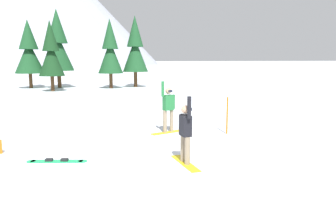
{
  "coord_description": "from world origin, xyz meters",
  "views": [
    {
      "loc": [
        -0.29,
        -9.29,
        2.92
      ],
      "look_at": [
        2.67,
        2.39,
        1.0
      ],
      "focal_mm": 35.71,
      "sensor_mm": 36.0,
      "label": 1
    }
  ],
  "objects_px": {
    "trail_marker_pole": "(227,115)",
    "pine_tree_short": "(58,45)",
    "snowboarder_midground": "(168,108)",
    "pine_tree_leaning": "(51,53)",
    "loose_snowboard_far_spare": "(57,161)",
    "pine_tree_broad": "(29,51)",
    "pine_tree_slender": "(135,49)",
    "snowboarder_foreground": "(185,132)",
    "pine_tree_twin": "(110,51)"
  },
  "relations": [
    {
      "from": "trail_marker_pole",
      "to": "pine_tree_short",
      "type": "xyz_separation_m",
      "value": [
        -7.78,
        24.01,
        3.56
      ]
    },
    {
      "from": "snowboarder_midground",
      "to": "trail_marker_pole",
      "type": "height_order",
      "value": "snowboarder_midground"
    },
    {
      "from": "pine_tree_short",
      "to": "trail_marker_pole",
      "type": "bearing_deg",
      "value": -72.05
    },
    {
      "from": "pine_tree_short",
      "to": "pine_tree_leaning",
      "type": "distance_m",
      "value": 4.06
    },
    {
      "from": "trail_marker_pole",
      "to": "loose_snowboard_far_spare",
      "type": "bearing_deg",
      "value": -160.83
    },
    {
      "from": "pine_tree_broad",
      "to": "pine_tree_leaning",
      "type": "relative_size",
      "value": 1.07
    },
    {
      "from": "pine_tree_slender",
      "to": "pine_tree_short",
      "type": "bearing_deg",
      "value": 170.62
    },
    {
      "from": "snowboarder_foreground",
      "to": "loose_snowboard_far_spare",
      "type": "relative_size",
      "value": 1.11
    },
    {
      "from": "trail_marker_pole",
      "to": "pine_tree_slender",
      "type": "bearing_deg",
      "value": 90.28
    },
    {
      "from": "pine_tree_leaning",
      "to": "loose_snowboard_far_spare",
      "type": "bearing_deg",
      "value": -85.14
    },
    {
      "from": "snowboarder_foreground",
      "to": "pine_tree_slender",
      "type": "relative_size",
      "value": 0.27
    },
    {
      "from": "snowboarder_foreground",
      "to": "pine_tree_slender",
      "type": "xyz_separation_m",
      "value": [
        2.61,
        25.98,
        3.07
      ]
    },
    {
      "from": "loose_snowboard_far_spare",
      "to": "pine_tree_slender",
      "type": "height_order",
      "value": "pine_tree_slender"
    },
    {
      "from": "trail_marker_pole",
      "to": "pine_tree_broad",
      "type": "xyz_separation_m",
      "value": [
        -10.54,
        24.14,
        2.97
      ]
    },
    {
      "from": "snowboarder_midground",
      "to": "loose_snowboard_far_spare",
      "type": "bearing_deg",
      "value": -144.04
    },
    {
      "from": "snowboarder_foreground",
      "to": "pine_tree_twin",
      "type": "height_order",
      "value": "pine_tree_twin"
    },
    {
      "from": "pine_tree_twin",
      "to": "pine_tree_broad",
      "type": "xyz_separation_m",
      "value": [
        -7.82,
        2.23,
        -0.01
      ]
    },
    {
      "from": "pine_tree_slender",
      "to": "snowboarder_midground",
      "type": "bearing_deg",
      "value": -95.4
    },
    {
      "from": "loose_snowboard_far_spare",
      "to": "pine_tree_twin",
      "type": "distance_m",
      "value": 24.61
    },
    {
      "from": "snowboarder_foreground",
      "to": "trail_marker_pole",
      "type": "distance_m",
      "value": 4.23
    },
    {
      "from": "snowboarder_midground",
      "to": "pine_tree_broad",
      "type": "xyz_separation_m",
      "value": [
        -8.35,
        23.37,
        2.72
      ]
    },
    {
      "from": "pine_tree_slender",
      "to": "trail_marker_pole",
      "type": "bearing_deg",
      "value": -89.72
    },
    {
      "from": "snowboarder_midground",
      "to": "pine_tree_short",
      "type": "bearing_deg",
      "value": 103.53
    },
    {
      "from": "snowboarder_midground",
      "to": "pine_tree_leaning",
      "type": "height_order",
      "value": "pine_tree_leaning"
    },
    {
      "from": "loose_snowboard_far_spare",
      "to": "pine_tree_short",
      "type": "distance_m",
      "value": 26.57
    },
    {
      "from": "pine_tree_broad",
      "to": "loose_snowboard_far_spare",
      "type": "bearing_deg",
      "value": -80.71
    },
    {
      "from": "trail_marker_pole",
      "to": "pine_tree_twin",
      "type": "relative_size",
      "value": 0.21
    },
    {
      "from": "snowboarder_foreground",
      "to": "pine_tree_leaning",
      "type": "relative_size",
      "value": 0.3
    },
    {
      "from": "snowboarder_foreground",
      "to": "pine_tree_leaning",
      "type": "height_order",
      "value": "pine_tree_leaning"
    },
    {
      "from": "trail_marker_pole",
      "to": "pine_tree_twin",
      "type": "height_order",
      "value": "pine_tree_twin"
    },
    {
      "from": "trail_marker_pole",
      "to": "pine_tree_slender",
      "type": "xyz_separation_m",
      "value": [
        -0.11,
        22.74,
        3.24
      ]
    },
    {
      "from": "snowboarder_foreground",
      "to": "snowboarder_midground",
      "type": "height_order",
      "value": "snowboarder_midground"
    },
    {
      "from": "pine_tree_slender",
      "to": "pine_tree_twin",
      "type": "height_order",
      "value": "pine_tree_slender"
    },
    {
      "from": "snowboarder_midground",
      "to": "pine_tree_broad",
      "type": "height_order",
      "value": "pine_tree_broad"
    },
    {
      "from": "snowboarder_midground",
      "to": "pine_tree_twin",
      "type": "bearing_deg",
      "value": 91.45
    },
    {
      "from": "pine_tree_short",
      "to": "pine_tree_twin",
      "type": "bearing_deg",
      "value": -22.57
    },
    {
      "from": "trail_marker_pole",
      "to": "pine_tree_broad",
      "type": "relative_size",
      "value": 0.22
    },
    {
      "from": "snowboarder_foreground",
      "to": "pine_tree_short",
      "type": "bearing_deg",
      "value": 100.52
    },
    {
      "from": "pine_tree_leaning",
      "to": "pine_tree_slender",
      "type": "bearing_deg",
      "value": 18.54
    },
    {
      "from": "pine_tree_slender",
      "to": "pine_tree_short",
      "type": "xyz_separation_m",
      "value": [
        -7.67,
        1.27,
        0.32
      ]
    },
    {
      "from": "snowboarder_midground",
      "to": "loose_snowboard_far_spare",
      "type": "height_order",
      "value": "snowboarder_midground"
    },
    {
      "from": "trail_marker_pole",
      "to": "pine_tree_short",
      "type": "distance_m",
      "value": 25.49
    },
    {
      "from": "snowboarder_midground",
      "to": "pine_tree_slender",
      "type": "bearing_deg",
      "value": 84.6
    },
    {
      "from": "pine_tree_broad",
      "to": "pine_tree_slender",
      "type": "bearing_deg",
      "value": -7.64
    },
    {
      "from": "snowboarder_foreground",
      "to": "pine_tree_broad",
      "type": "distance_m",
      "value": 28.61
    },
    {
      "from": "snowboarder_foreground",
      "to": "pine_tree_leaning",
      "type": "xyz_separation_m",
      "value": [
        -5.41,
        23.29,
        2.55
      ]
    },
    {
      "from": "snowboarder_midground",
      "to": "pine_tree_leaning",
      "type": "xyz_separation_m",
      "value": [
        -5.94,
        19.28,
        2.47
      ]
    },
    {
      "from": "loose_snowboard_far_spare",
      "to": "trail_marker_pole",
      "type": "bearing_deg",
      "value": 19.17
    },
    {
      "from": "pine_tree_twin",
      "to": "pine_tree_broad",
      "type": "relative_size",
      "value": 1.01
    },
    {
      "from": "pine_tree_slender",
      "to": "pine_tree_leaning",
      "type": "relative_size",
      "value": 1.15
    }
  ]
}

